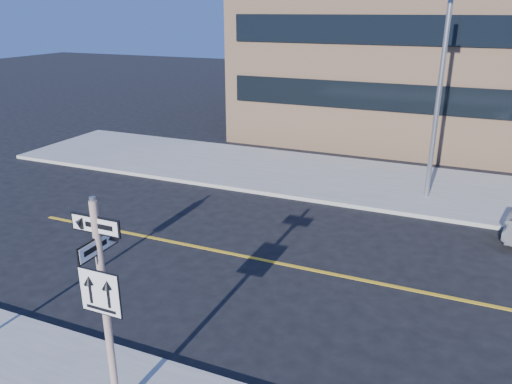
% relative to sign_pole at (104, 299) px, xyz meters
% --- Properties ---
extents(ground, '(120.00, 120.00, 0.00)m').
position_rel_sign_pole_xyz_m(ground, '(0.00, 2.51, -2.44)').
color(ground, black).
rests_on(ground, ground).
extents(sign_pole, '(0.92, 0.92, 4.06)m').
position_rel_sign_pole_xyz_m(sign_pole, '(0.00, 0.00, 0.00)').
color(sign_pole, silver).
rests_on(sign_pole, near_sidewalk).
extents(streetlight_a, '(0.55, 2.25, 8.00)m').
position_rel_sign_pole_xyz_m(streetlight_a, '(4.00, 13.27, 2.32)').
color(streetlight_a, gray).
rests_on(streetlight_a, far_sidewalk).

